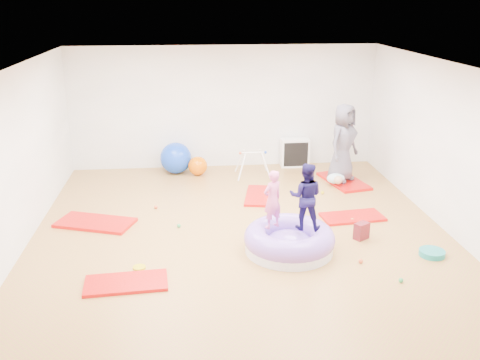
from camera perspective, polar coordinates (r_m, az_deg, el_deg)
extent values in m
cube|color=#AA6B3F|center=(9.00, 0.19, -6.05)|extent=(7.00, 8.00, 0.01)
cube|color=white|center=(8.22, 0.21, 11.93)|extent=(7.00, 8.00, 0.01)
cube|color=white|center=(12.38, -1.73, 7.75)|extent=(7.00, 0.01, 2.80)
cube|color=white|center=(4.84, 5.21, -10.92)|extent=(7.00, 0.01, 2.80)
cube|color=white|center=(8.87, -22.92, 1.69)|extent=(0.01, 8.00, 2.80)
cube|color=white|center=(9.52, 21.69, 2.95)|extent=(0.01, 8.00, 2.80)
cube|color=red|center=(7.75, -12.05, -10.69)|extent=(1.18, 0.65, 0.05)
cube|color=red|center=(9.80, -15.18, -4.42)|extent=(1.48, 1.08, 0.06)
cube|color=red|center=(10.73, 2.19, -1.69)|extent=(0.78, 1.23, 0.05)
cube|color=red|center=(9.93, 11.91, -3.87)|extent=(1.16, 0.67, 0.05)
cube|color=red|center=(11.78, 10.99, -0.10)|extent=(0.93, 1.44, 0.06)
cylinder|color=white|center=(8.52, 5.25, -7.05)|extent=(1.39, 1.39, 0.16)
torus|color=#845AD0|center=(8.46, 5.28, -6.17)|extent=(1.43, 1.43, 0.38)
ellipsoid|color=#845AD0|center=(8.50, 5.26, -6.71)|extent=(0.76, 0.76, 0.34)
imported|color=pink|center=(8.27, 3.49, -1.76)|extent=(0.41, 0.37, 0.94)
imported|color=#130D3C|center=(8.27, 7.04, -1.43)|extent=(0.61, 0.53, 1.06)
imported|color=#535061|center=(11.52, 10.95, 3.93)|extent=(0.96, 0.93, 1.66)
ellipsoid|color=#B5E0EE|center=(11.48, 10.18, 0.16)|extent=(0.39, 0.25, 0.22)
sphere|color=tan|center=(11.30, 10.42, 0.00)|extent=(0.18, 0.18, 0.18)
sphere|color=#DA522C|center=(8.76, 8.58, -6.77)|extent=(0.07, 0.07, 0.07)
sphere|color=#DA522C|center=(10.25, -8.97, -2.87)|extent=(0.07, 0.07, 0.07)
sphere|color=green|center=(9.38, -6.54, -4.87)|extent=(0.07, 0.07, 0.07)
sphere|color=#D4C30F|center=(11.00, 8.78, -1.33)|extent=(0.07, 0.07, 0.07)
sphere|color=#DA522C|center=(8.34, 12.75, -8.43)|extent=(0.07, 0.07, 0.07)
sphere|color=green|center=(7.96, 16.79, -10.20)|extent=(0.07, 0.07, 0.07)
sphere|color=green|center=(9.42, 4.55, -4.71)|extent=(0.07, 0.07, 0.07)
sphere|color=#DA522C|center=(9.78, 11.88, -4.15)|extent=(0.07, 0.07, 0.07)
sphere|color=blue|center=(12.17, -6.86, 2.34)|extent=(0.71, 0.71, 0.71)
sphere|color=#E36300|center=(12.02, -4.52, 1.51)|extent=(0.43, 0.43, 0.43)
cylinder|color=white|center=(11.58, 0.21, 1.37)|extent=(0.22, 0.22, 0.58)
cylinder|color=white|center=(12.05, -0.04, 2.07)|extent=(0.22, 0.22, 0.58)
cylinder|color=white|center=(11.65, 2.83, 1.45)|extent=(0.22, 0.22, 0.58)
cylinder|color=white|center=(12.11, 2.49, 2.15)|extent=(0.22, 0.22, 0.58)
cylinder|color=white|center=(11.77, 1.38, 2.94)|extent=(0.56, 0.03, 0.03)
sphere|color=#DA522C|center=(11.74, 0.03, 2.90)|extent=(0.07, 0.07, 0.07)
sphere|color=blue|center=(11.81, 2.73, 2.97)|extent=(0.07, 0.07, 0.07)
cube|color=white|center=(12.66, 5.85, 2.92)|extent=(0.66, 0.32, 0.66)
cube|color=black|center=(12.51, 5.98, 2.73)|extent=(0.57, 0.02, 0.57)
cube|color=white|center=(12.61, 5.89, 2.86)|extent=(0.02, 0.22, 0.58)
cube|color=white|center=(12.61, 5.89, 2.86)|extent=(0.58, 0.22, 0.02)
cylinder|color=#168082|center=(8.87, 19.79, -7.34)|extent=(0.40, 0.40, 0.09)
cube|color=maroon|center=(9.09, 12.84, -5.31)|extent=(0.29, 0.26, 0.28)
cylinder|color=#D4C30F|center=(8.14, -10.70, -9.15)|extent=(0.19, 0.19, 0.03)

